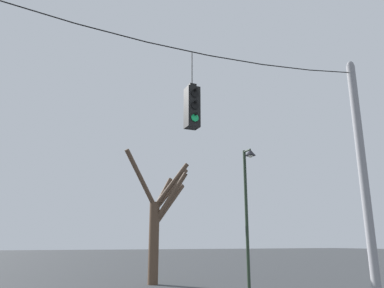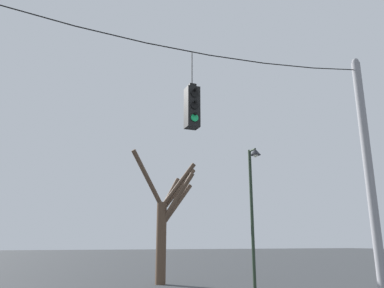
% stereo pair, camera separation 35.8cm
% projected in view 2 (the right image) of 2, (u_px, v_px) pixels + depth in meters
% --- Properties ---
extents(utility_pole_right, '(0.27, 0.27, 7.82)m').
position_uv_depth(utility_pole_right, '(369.00, 174.00, 11.53)').
color(utility_pole_right, gray).
rests_on(utility_pole_right, ground_plane).
extents(span_wire, '(12.54, 0.03, 0.54)m').
position_uv_depth(span_wire, '(179.00, 44.00, 10.13)').
color(span_wire, black).
extents(traffic_light_near_left_pole, '(0.34, 0.46, 2.17)m').
position_uv_depth(traffic_light_near_left_pole, '(192.00, 107.00, 9.81)').
color(traffic_light_near_left_pole, black).
extents(street_lamp, '(0.40, 0.70, 5.34)m').
position_uv_depth(street_lamp, '(253.00, 194.00, 13.99)').
color(street_lamp, '#233323').
rests_on(street_lamp, ground_plane).
extents(bare_tree, '(3.79, 1.84, 6.06)m').
position_uv_depth(bare_tree, '(166.00, 218.00, 17.83)').
color(bare_tree, brown).
rests_on(bare_tree, ground_plane).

